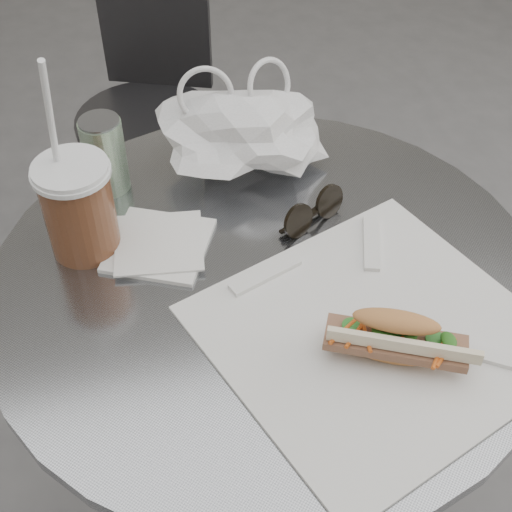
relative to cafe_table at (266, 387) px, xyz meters
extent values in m
cylinder|color=slate|center=(0.00, 0.00, -0.10)|extent=(0.08, 0.08, 0.71)
cylinder|color=slate|center=(0.00, 0.00, 0.26)|extent=(0.76, 0.76, 0.02)
cylinder|color=#2A2A2C|center=(-0.07, 0.88, -0.46)|extent=(0.32, 0.32, 0.02)
cylinder|color=#2A2A2C|center=(-0.07, 0.88, -0.26)|extent=(0.06, 0.06, 0.42)
cylinder|color=#2A2A2C|center=(-0.07, 0.88, -0.05)|extent=(0.35, 0.35, 0.02)
cube|color=#2A2A2C|center=(-0.01, 1.04, 0.09)|extent=(0.27, 0.13, 0.24)
cube|color=white|center=(0.10, -0.14, 0.28)|extent=(0.48, 0.47, 0.00)
ellipsoid|color=#C7844B|center=(0.11, -0.18, 0.29)|extent=(0.22, 0.16, 0.02)
cube|color=brown|center=(0.11, -0.18, 0.31)|extent=(0.17, 0.12, 0.01)
ellipsoid|color=#C7844B|center=(0.11, -0.17, 0.33)|extent=(0.22, 0.16, 0.04)
cylinder|color=brown|center=(-0.23, 0.11, 0.34)|extent=(0.10, 0.10, 0.13)
cylinder|color=white|center=(-0.23, 0.11, 0.41)|extent=(0.10, 0.10, 0.01)
cylinder|color=white|center=(-0.24, 0.12, 0.46)|extent=(0.03, 0.07, 0.24)
cylinder|color=black|center=(0.06, 0.06, 0.30)|extent=(0.05, 0.04, 0.05)
cylinder|color=black|center=(0.12, 0.09, 0.30)|extent=(0.05, 0.04, 0.05)
cube|color=black|center=(0.09, 0.08, 0.29)|extent=(0.02, 0.01, 0.00)
cube|color=white|center=(-0.14, 0.08, 0.28)|extent=(0.18, 0.18, 0.01)
cube|color=white|center=(-0.14, 0.08, 0.28)|extent=(0.14, 0.14, 0.00)
cylinder|color=#53884F|center=(-0.19, 0.24, 0.33)|extent=(0.06, 0.06, 0.12)
cylinder|color=slate|center=(-0.19, 0.24, 0.39)|extent=(0.06, 0.06, 0.00)
camera|label=1|loc=(-0.19, -0.65, 0.97)|focal=50.00mm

